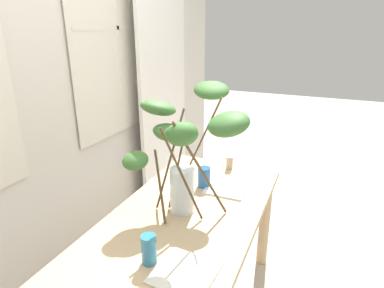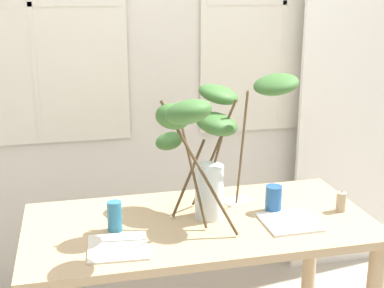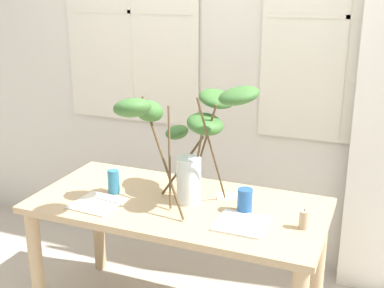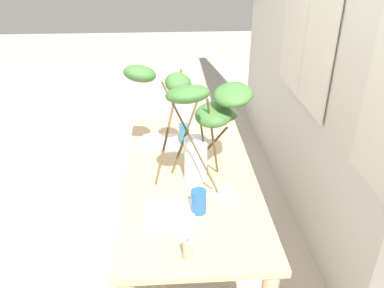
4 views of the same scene
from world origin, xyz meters
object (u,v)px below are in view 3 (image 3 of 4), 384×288
vase_with_branches (190,130)px  pillar_candle (304,220)px  drinking_glass_blue_left (114,182)px  plate_square_right (241,223)px  plate_square_left (97,203)px  drinking_glass_blue_right (245,201)px  dining_table (178,223)px

vase_with_branches → pillar_candle: (0.59, -0.07, -0.35)m
vase_with_branches → drinking_glass_blue_left: size_ratio=5.45×
drinking_glass_blue_left → plate_square_right: size_ratio=0.55×
plate_square_left → vase_with_branches: bearing=24.6°
drinking_glass_blue_right → pillar_candle: bearing=-12.7°
dining_table → vase_with_branches: 0.51m
dining_table → drinking_glass_blue_right: 0.39m
drinking_glass_blue_right → plate_square_left: size_ratio=0.52×
drinking_glass_blue_right → plate_square_right: size_ratio=0.52×
drinking_glass_blue_right → pillar_candle: 0.31m
plate_square_right → pillar_candle: (0.28, 0.07, 0.04)m
pillar_candle → plate_square_right: bearing=-166.0°
drinking_glass_blue_right → plate_square_right: drinking_glass_blue_right is taller
dining_table → plate_square_left: (-0.38, -0.17, 0.12)m
plate_square_left → pillar_candle: size_ratio=2.31×
drinking_glass_blue_left → plate_square_left: size_ratio=0.55×
dining_table → pillar_candle: 0.67m
dining_table → pillar_candle: pillar_candle is taller
plate_square_right → drinking_glass_blue_right: bearing=99.7°
drinking_glass_blue_right → vase_with_branches: bearing=179.8°
dining_table → drinking_glass_blue_right: (0.35, 0.02, 0.18)m
vase_with_branches → pillar_candle: 0.69m
vase_with_branches → pillar_candle: vase_with_branches is taller
drinking_glass_blue_left → dining_table: bearing=2.2°
drinking_glass_blue_right → plate_square_right: (0.02, -0.14, -0.06)m
plate_square_right → pillar_candle: pillar_candle is taller
drinking_glass_blue_left → plate_square_left: bearing=-91.6°
drinking_glass_blue_left → drinking_glass_blue_right: 0.72m
vase_with_branches → plate_square_right: (0.32, -0.14, -0.39)m
vase_with_branches → drinking_glass_blue_right: bearing=-0.2°
plate_square_left → plate_square_right: (0.75, 0.06, 0.00)m
plate_square_left → plate_square_right: 0.75m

